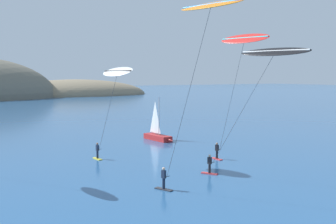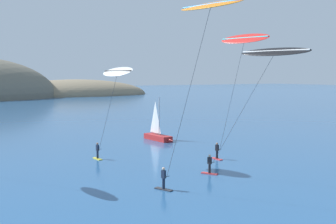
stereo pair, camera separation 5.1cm
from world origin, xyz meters
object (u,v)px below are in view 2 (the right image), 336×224
at_px(kitesurfer_black, 268,64).
at_px(kitesurfer_white, 116,79).
at_px(kitesurfer_red, 242,48).
at_px(kitesurfer_orange, 207,21).
at_px(sailboat_near, 159,136).

bearing_deg(kitesurfer_black, kitesurfer_white, 118.07).
relative_size(kitesurfer_red, kitesurfer_orange, 0.93).
distance_m(kitesurfer_orange, kitesurfer_white, 14.38).
xyz_separation_m(kitesurfer_black, kitesurfer_white, (-6.84, 12.83, -1.20)).
bearing_deg(kitesurfer_red, kitesurfer_black, -117.64).
relative_size(kitesurfer_black, kitesurfer_white, 1.14).
bearing_deg(kitesurfer_orange, sailboat_near, 66.06).
height_order(kitesurfer_red, kitesurfer_white, kitesurfer_red).
relative_size(kitesurfer_black, kitesurfer_orange, 0.80).
bearing_deg(kitesurfer_black, sailboat_near, 79.70).
relative_size(sailboat_near, kitesurfer_black, 0.55).
bearing_deg(sailboat_near, kitesurfer_black, -100.30).
height_order(sailboat_near, kitesurfer_red, kitesurfer_red).
height_order(kitesurfer_red, kitesurfer_black, kitesurfer_red).
height_order(kitesurfer_red, kitesurfer_orange, kitesurfer_orange).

